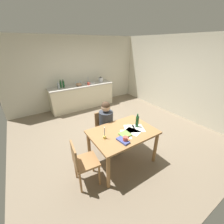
% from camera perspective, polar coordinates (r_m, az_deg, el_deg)
% --- Properties ---
extents(ground_plane, '(5.20, 5.20, 0.04)m').
position_cam_1_polar(ground_plane, '(4.18, 0.83, -8.53)').
color(ground_plane, '#7A6B56').
extents(wall_back, '(5.20, 0.12, 2.60)m').
position_cam_1_polar(wall_back, '(5.88, -13.84, 14.97)').
color(wall_back, beige).
rests_on(wall_back, ground).
extents(wall_right, '(0.12, 5.20, 2.60)m').
position_cam_1_polar(wall_right, '(5.46, 24.85, 12.56)').
color(wall_right, beige).
rests_on(wall_right, ground).
extents(kitchen_counter, '(2.45, 0.64, 0.90)m').
position_cam_1_polar(kitchen_counter, '(5.77, -11.70, 6.21)').
color(kitchen_counter, beige).
rests_on(kitchen_counter, ground).
extents(dining_table, '(1.28, 0.89, 0.76)m').
position_cam_1_polar(dining_table, '(2.93, 4.26, -9.49)').
color(dining_table, '#9E7042').
rests_on(dining_table, ground).
extents(chair_at_table, '(0.42, 0.42, 0.88)m').
position_cam_1_polar(chair_at_table, '(3.48, -3.03, -6.24)').
color(chair_at_table, '#9E7042').
rests_on(chair_at_table, ground).
extents(person_seated, '(0.34, 0.60, 1.19)m').
position_cam_1_polar(person_seated, '(3.28, -1.70, -4.65)').
color(person_seated, '#333842').
rests_on(person_seated, ground).
extents(chair_side_empty, '(0.44, 0.44, 0.89)m').
position_cam_1_polar(chair_side_empty, '(2.64, -11.63, -18.86)').
color(chair_side_empty, '#9E7042').
rests_on(chair_side_empty, ground).
extents(coffee_mug, '(0.13, 0.09, 0.11)m').
position_cam_1_polar(coffee_mug, '(2.57, 5.39, -10.77)').
color(coffee_mug, '#D84C3F').
rests_on(coffee_mug, dining_table).
extents(candlestick, '(0.06, 0.06, 0.24)m').
position_cam_1_polar(candlestick, '(2.64, -2.96, -9.27)').
color(candlestick, gold).
rests_on(candlestick, dining_table).
extents(book_magazine, '(0.15, 0.26, 0.03)m').
position_cam_1_polar(book_magazine, '(2.59, 4.37, -11.33)').
color(book_magazine, '#434E95').
rests_on(book_magazine, dining_table).
extents(book_cookery, '(0.20, 0.20, 0.03)m').
position_cam_1_polar(book_cookery, '(2.76, 5.21, -8.87)').
color(book_cookery, '#759E47').
rests_on(book_cookery, dining_table).
extents(paper_letter, '(0.31, 0.36, 0.00)m').
position_cam_1_polar(paper_letter, '(3.00, 10.49, -6.34)').
color(paper_letter, white).
rests_on(paper_letter, dining_table).
extents(paper_bill, '(0.29, 0.35, 0.00)m').
position_cam_1_polar(paper_bill, '(2.88, 8.20, -7.66)').
color(paper_bill, white).
rests_on(paper_bill, dining_table).
extents(paper_envelope, '(0.32, 0.36, 0.00)m').
position_cam_1_polar(paper_envelope, '(2.96, 7.08, -6.56)').
color(paper_envelope, white).
rests_on(paper_envelope, dining_table).
extents(paper_receipt, '(0.34, 0.36, 0.00)m').
position_cam_1_polar(paper_receipt, '(2.79, 5.50, -8.82)').
color(paper_receipt, white).
rests_on(paper_receipt, dining_table).
extents(wine_bottle_on_table, '(0.07, 0.07, 0.29)m').
position_cam_1_polar(wine_bottle_on_table, '(2.99, 9.99, -3.70)').
color(wine_bottle_on_table, '#194C23').
rests_on(wine_bottle_on_table, dining_table).
extents(sink_unit, '(0.36, 0.36, 0.24)m').
position_cam_1_polar(sink_unit, '(5.77, -8.77, 11.35)').
color(sink_unit, '#B2B7BC').
rests_on(sink_unit, kitchen_counter).
extents(bottle_oil, '(0.08, 0.08, 0.25)m').
position_cam_1_polar(bottle_oil, '(5.35, -20.56, 9.78)').
color(bottle_oil, '#8C999E').
rests_on(bottle_oil, kitchen_counter).
extents(bottle_vinegar, '(0.06, 0.06, 0.28)m').
position_cam_1_polar(bottle_vinegar, '(5.46, -19.76, 10.37)').
color(bottle_vinegar, '#194C23').
rests_on(bottle_vinegar, kitchen_counter).
extents(bottle_wine_red, '(0.07, 0.07, 0.28)m').
position_cam_1_polar(bottle_wine_red, '(5.46, -18.80, 10.49)').
color(bottle_wine_red, '#194C23').
rests_on(bottle_wine_red, kitchen_counter).
extents(mixing_bowl, '(0.22, 0.22, 0.10)m').
position_cam_1_polar(mixing_bowl, '(5.54, -13.11, 10.65)').
color(mixing_bowl, tan).
rests_on(mixing_bowl, kitchen_counter).
extents(stovetop_kettle, '(0.18, 0.18, 0.22)m').
position_cam_1_polar(stovetop_kettle, '(5.96, -4.51, 12.77)').
color(stovetop_kettle, '#B7BABF').
rests_on(stovetop_kettle, kitchen_counter).
extents(wine_glass_near_sink, '(0.07, 0.07, 0.15)m').
position_cam_1_polar(wine_glass_near_sink, '(5.76, -12.33, 11.93)').
color(wine_glass_near_sink, silver).
rests_on(wine_glass_near_sink, kitchen_counter).
extents(wine_glass_by_kettle, '(0.07, 0.07, 0.15)m').
position_cam_1_polar(wine_glass_by_kettle, '(5.73, -13.28, 11.75)').
color(wine_glass_by_kettle, silver).
rests_on(wine_glass_by_kettle, kitchen_counter).
extents(wine_glass_back_left, '(0.07, 0.07, 0.15)m').
position_cam_1_polar(wine_glass_back_left, '(5.70, -14.27, 11.57)').
color(wine_glass_back_left, silver).
rests_on(wine_glass_back_left, kitchen_counter).
extents(teacup_on_counter, '(0.13, 0.09, 0.11)m').
position_cam_1_polar(teacup_on_counter, '(5.57, -9.36, 11.12)').
color(teacup_on_counter, '#D84C3F').
rests_on(teacup_on_counter, kitchen_counter).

